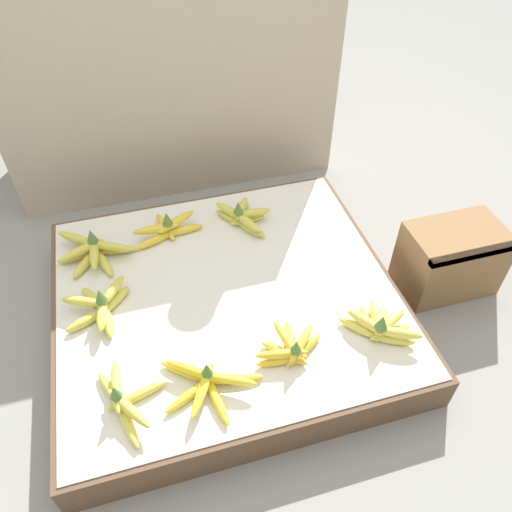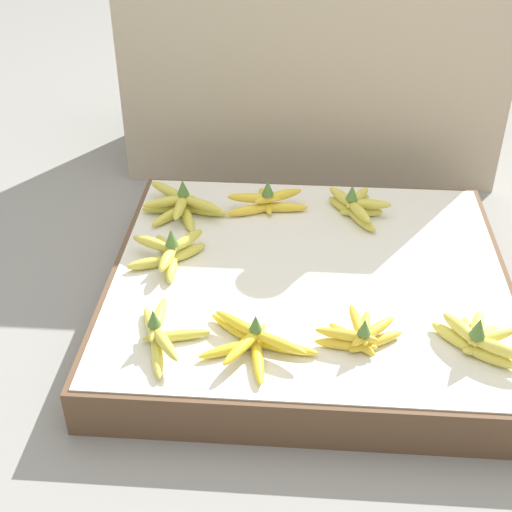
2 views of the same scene
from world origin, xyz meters
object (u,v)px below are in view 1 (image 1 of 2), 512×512
at_px(wooden_crate, 451,259).
at_px(banana_bunch_middle_left, 100,306).
at_px(banana_bunch_front_midright, 290,349).
at_px(banana_bunch_front_right, 380,326).
at_px(banana_bunch_front_midleft, 207,383).
at_px(banana_bunch_back_left, 93,250).
at_px(banana_bunch_back_midleft, 167,228).
at_px(banana_bunch_back_midright, 243,216).
at_px(banana_bunch_front_left, 124,400).

height_order(wooden_crate, banana_bunch_middle_left, wooden_crate).
relative_size(banana_bunch_front_midright, banana_bunch_front_right, 1.03).
xyz_separation_m(banana_bunch_front_right, banana_bunch_middle_left, (-0.78, 0.30, 0.00)).
bearing_deg(banana_bunch_middle_left, banana_bunch_front_midright, -30.87).
height_order(wooden_crate, banana_bunch_front_midleft, wooden_crate).
bearing_deg(wooden_crate, banana_bunch_back_left, 163.92).
distance_m(banana_bunch_middle_left, banana_bunch_back_midleft, 0.38).
height_order(banana_bunch_front_right, banana_bunch_middle_left, same).
distance_m(banana_bunch_front_midleft, banana_bunch_front_midright, 0.25).
height_order(banana_bunch_front_midright, banana_bunch_back_left, banana_bunch_back_left).
relative_size(banana_bunch_back_left, banana_bunch_back_midright, 1.20).
height_order(banana_bunch_front_left, banana_bunch_front_midleft, banana_bunch_front_left).
distance_m(banana_bunch_front_left, banana_bunch_front_right, 0.74).
height_order(banana_bunch_front_midleft, banana_bunch_back_midleft, banana_bunch_back_midleft).
bearing_deg(banana_bunch_back_midright, banana_bunch_back_left, -176.71).
bearing_deg(banana_bunch_front_right, banana_bunch_middle_left, 158.70).
relative_size(banana_bunch_front_midleft, banana_bunch_front_midright, 1.31).
bearing_deg(banana_bunch_front_midleft, banana_bunch_back_midright, 67.04).
relative_size(banana_bunch_front_left, banana_bunch_front_right, 1.23).
xyz_separation_m(banana_bunch_front_midleft, banana_bunch_back_midleft, (-0.01, 0.63, 0.00)).
relative_size(banana_bunch_front_left, banana_bunch_front_midright, 1.19).
bearing_deg(banana_bunch_back_midright, banana_bunch_front_right, -66.24).
bearing_deg(banana_bunch_front_midleft, banana_bunch_back_left, 114.04).
relative_size(banana_bunch_front_left, banana_bunch_middle_left, 1.13).
relative_size(wooden_crate, banana_bunch_front_midright, 1.47).
bearing_deg(banana_bunch_front_midright, banana_bunch_back_left, 132.78).
distance_m(wooden_crate, banana_bunch_front_left, 1.14).
height_order(wooden_crate, banana_bunch_front_right, wooden_crate).
xyz_separation_m(banana_bunch_front_midleft, banana_bunch_back_midright, (0.26, 0.62, 0.01)).
relative_size(banana_bunch_front_midleft, banana_bunch_middle_left, 1.24).
relative_size(banana_bunch_middle_left, banana_bunch_back_midright, 1.02).
height_order(banana_bunch_middle_left, banana_bunch_back_midright, banana_bunch_middle_left).
bearing_deg(banana_bunch_front_midleft, banana_bunch_middle_left, 126.90).
distance_m(banana_bunch_middle_left, banana_bunch_back_left, 0.25).
xyz_separation_m(banana_bunch_back_midleft, banana_bunch_back_midright, (0.27, -0.01, 0.00)).
height_order(banana_bunch_front_midleft, banana_bunch_front_midright, same).
height_order(banana_bunch_front_midleft, banana_bunch_back_midright, banana_bunch_back_midright).
relative_size(banana_bunch_back_left, banana_bunch_back_midleft, 1.08).
bearing_deg(banana_bunch_middle_left, banana_bunch_front_left, -83.36).
xyz_separation_m(banana_bunch_front_midleft, banana_bunch_middle_left, (-0.26, 0.34, 0.01)).
height_order(banana_bunch_front_midleft, banana_bunch_front_right, banana_bunch_front_right).
distance_m(banana_bunch_front_midleft, banana_bunch_back_left, 0.65).
xyz_separation_m(wooden_crate, banana_bunch_back_left, (-1.16, 0.33, 0.04)).
xyz_separation_m(banana_bunch_front_left, banana_bunch_middle_left, (-0.04, 0.33, 0.00)).
relative_size(wooden_crate, banana_bunch_front_midleft, 1.12).
relative_size(banana_bunch_front_midleft, banana_bunch_back_midright, 1.27).
bearing_deg(banana_bunch_back_midleft, banana_bunch_front_midleft, -89.34).
bearing_deg(banana_bunch_front_midright, banana_bunch_front_left, -176.12).
distance_m(wooden_crate, banana_bunch_front_midright, 0.69).
bearing_deg(banana_bunch_front_midleft, banana_bunch_back_midleft, 90.66).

